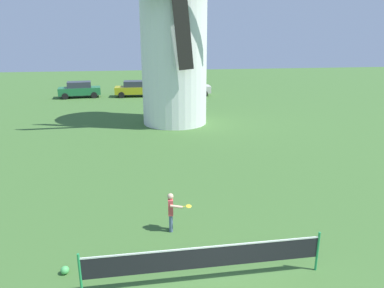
{
  "coord_description": "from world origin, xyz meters",
  "views": [
    {
      "loc": [
        -1.83,
        -5.16,
        5.8
      ],
      "look_at": [
        -0.37,
        4.04,
        2.96
      ],
      "focal_mm": 32.98,
      "sensor_mm": 36.0,
      "label": 1
    }
  ],
  "objects_px": {
    "tennis_net": "(205,258)",
    "windmill": "(174,32)",
    "parked_car_mustard": "(136,88)",
    "parked_car_cream": "(190,88)",
    "stray_ball": "(65,270)",
    "player_far": "(171,210)",
    "parked_car_green": "(80,89)"
  },
  "relations": [
    {
      "from": "tennis_net",
      "to": "windmill",
      "type": "bearing_deg",
      "value": 86.09
    },
    {
      "from": "parked_car_mustard",
      "to": "parked_car_cream",
      "type": "bearing_deg",
      "value": -3.27
    },
    {
      "from": "tennis_net",
      "to": "parked_car_mustard",
      "type": "xyz_separation_m",
      "value": [
        -1.48,
        28.81,
        0.12
      ]
    },
    {
      "from": "stray_ball",
      "to": "parked_car_cream",
      "type": "relative_size",
      "value": 0.05
    },
    {
      "from": "parked_car_mustard",
      "to": "player_far",
      "type": "bearing_deg",
      "value": -88.0
    },
    {
      "from": "windmill",
      "to": "parked_car_cream",
      "type": "height_order",
      "value": "windmill"
    },
    {
      "from": "parked_car_cream",
      "to": "windmill",
      "type": "bearing_deg",
      "value": -103.77
    },
    {
      "from": "tennis_net",
      "to": "parked_car_mustard",
      "type": "distance_m",
      "value": 28.85
    },
    {
      "from": "stray_ball",
      "to": "parked_car_mustard",
      "type": "relative_size",
      "value": 0.05
    },
    {
      "from": "tennis_net",
      "to": "player_far",
      "type": "distance_m",
      "value": 2.58
    },
    {
      "from": "player_far",
      "to": "parked_car_cream",
      "type": "relative_size",
      "value": 0.31
    },
    {
      "from": "tennis_net",
      "to": "parked_car_cream",
      "type": "height_order",
      "value": "parked_car_cream"
    },
    {
      "from": "stray_ball",
      "to": "player_far",
      "type": "bearing_deg",
      "value": 29.8
    },
    {
      "from": "windmill",
      "to": "tennis_net",
      "type": "relative_size",
      "value": 2.28
    },
    {
      "from": "tennis_net",
      "to": "stray_ball",
      "type": "relative_size",
      "value": 27.9
    },
    {
      "from": "player_far",
      "to": "stray_ball",
      "type": "distance_m",
      "value": 3.41
    },
    {
      "from": "tennis_net",
      "to": "parked_car_cream",
      "type": "distance_m",
      "value": 28.78
    },
    {
      "from": "parked_car_mustard",
      "to": "parked_car_cream",
      "type": "distance_m",
      "value": 5.49
    },
    {
      "from": "parked_car_mustard",
      "to": "tennis_net",
      "type": "bearing_deg",
      "value": -87.07
    },
    {
      "from": "windmill",
      "to": "parked_car_green",
      "type": "distance_m",
      "value": 15.61
    },
    {
      "from": "parked_car_cream",
      "to": "parked_car_mustard",
      "type": "bearing_deg",
      "value": 176.73
    },
    {
      "from": "parked_car_green",
      "to": "stray_ball",
      "type": "bearing_deg",
      "value": -82.87
    },
    {
      "from": "windmill",
      "to": "parked_car_mustard",
      "type": "xyz_separation_m",
      "value": [
        -2.63,
        11.98,
        -5.28
      ]
    },
    {
      "from": "windmill",
      "to": "stray_ball",
      "type": "height_order",
      "value": "windmill"
    },
    {
      "from": "stray_ball",
      "to": "tennis_net",
      "type": "bearing_deg",
      "value": -13.84
    },
    {
      "from": "player_far",
      "to": "parked_car_mustard",
      "type": "relative_size",
      "value": 0.3
    },
    {
      "from": "windmill",
      "to": "player_far",
      "type": "xyz_separation_m",
      "value": [
        -1.71,
        -14.31,
        -5.37
      ]
    },
    {
      "from": "parked_car_cream",
      "to": "parked_car_green",
      "type": "bearing_deg",
      "value": 177.07
    },
    {
      "from": "tennis_net",
      "to": "stray_ball",
      "type": "xyz_separation_m",
      "value": [
        -3.47,
        0.85,
        -0.58
      ]
    },
    {
      "from": "player_far",
      "to": "tennis_net",
      "type": "bearing_deg",
      "value": -77.54
    },
    {
      "from": "windmill",
      "to": "tennis_net",
      "type": "distance_m",
      "value": 17.71
    },
    {
      "from": "player_far",
      "to": "parked_car_cream",
      "type": "xyz_separation_m",
      "value": [
        4.56,
        25.98,
        0.09
      ]
    }
  ]
}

